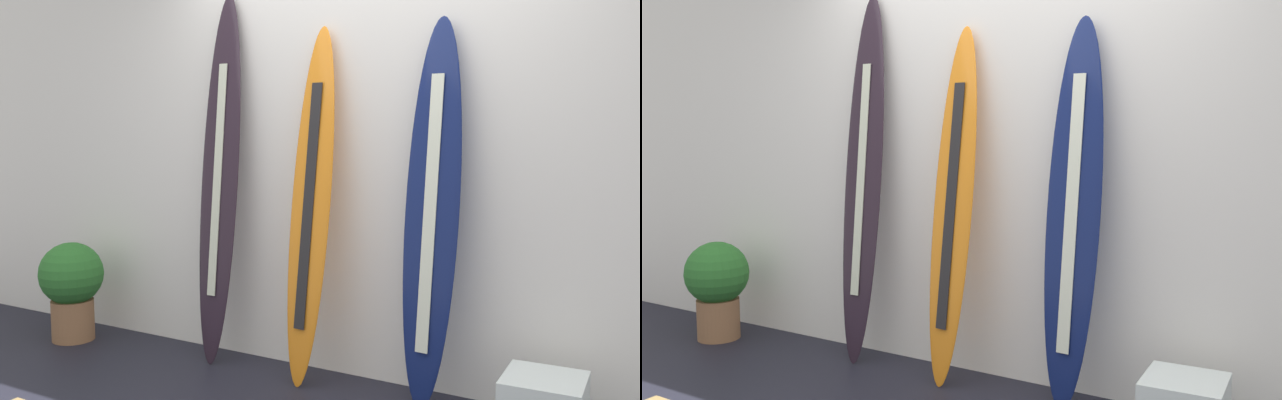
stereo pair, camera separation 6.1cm
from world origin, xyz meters
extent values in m
cube|color=white|center=(0.00, 1.30, 1.40)|extent=(7.20, 0.20, 2.80)
ellipsoid|color=#281C27|center=(-0.90, 1.04, 1.13)|extent=(0.28, 0.29, 2.25)
cube|color=beige|center=(-0.90, 1.01, 1.13)|extent=(0.06, 0.16, 1.40)
cone|color=black|center=(-0.90, 0.97, 0.20)|extent=(0.07, 0.08, 0.11)
ellipsoid|color=orange|center=(-0.23, 1.01, 1.01)|extent=(0.26, 0.34, 2.02)
cube|color=black|center=(-0.23, 0.98, 1.01)|extent=(0.07, 0.21, 1.36)
cone|color=black|center=(-0.23, 0.93, 0.18)|extent=(0.07, 0.08, 0.11)
ellipsoid|color=navy|center=(0.48, 1.03, 1.01)|extent=(0.31, 0.29, 2.01)
cube|color=silver|center=(0.48, 1.00, 1.01)|extent=(0.08, 0.17, 1.41)
cylinder|color=#8C6040|center=(-2.03, 0.84, 0.14)|extent=(0.28, 0.28, 0.28)
sphere|color=#2A6B2A|center=(-2.03, 0.84, 0.46)|extent=(0.43, 0.43, 0.43)
camera|label=1|loc=(1.72, -2.24, 1.43)|focal=38.31mm
camera|label=2|loc=(1.77, -2.21, 1.43)|focal=38.31mm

